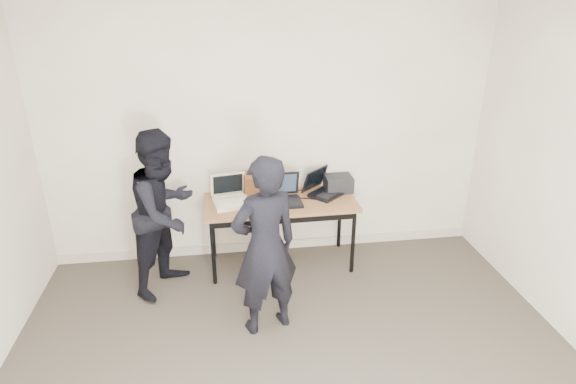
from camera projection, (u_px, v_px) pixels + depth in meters
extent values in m
cube|color=beige|center=(269.00, 130.00, 4.85)|extent=(4.50, 0.05, 2.70)
cube|color=brown|center=(281.00, 203.00, 4.79)|extent=(1.51, 0.67, 0.03)
cylinder|color=black|center=(213.00, 253.00, 4.59)|extent=(0.04, 0.04, 0.68)
cylinder|color=black|center=(353.00, 242.00, 4.79)|extent=(0.04, 0.04, 0.68)
cylinder|color=black|center=(213.00, 227.00, 5.07)|extent=(0.04, 0.04, 0.68)
cylinder|color=black|center=(340.00, 219.00, 5.27)|extent=(0.04, 0.04, 0.68)
cube|color=black|center=(285.00, 220.00, 4.55)|extent=(1.40, 0.04, 0.06)
cube|color=beige|center=(232.00, 203.00, 4.69)|extent=(0.39, 0.34, 0.04)
cube|color=silver|center=(233.00, 202.00, 4.65)|extent=(0.31, 0.21, 0.01)
cube|color=beige|center=(228.00, 184.00, 4.78)|extent=(0.35, 0.12, 0.24)
cube|color=black|center=(228.00, 184.00, 4.77)|extent=(0.30, 0.09, 0.19)
cube|color=beige|center=(229.00, 195.00, 4.81)|extent=(0.31, 0.08, 0.02)
cube|color=black|center=(284.00, 203.00, 4.72)|extent=(0.36, 0.28, 0.02)
cube|color=black|center=(284.00, 203.00, 4.68)|extent=(0.30, 0.15, 0.01)
cube|color=black|center=(281.00, 183.00, 4.82)|extent=(0.36, 0.09, 0.25)
cube|color=#26333F|center=(281.00, 183.00, 4.81)|extent=(0.31, 0.07, 0.21)
cube|color=black|center=(282.00, 196.00, 4.83)|extent=(0.32, 0.02, 0.02)
cube|color=black|center=(327.00, 194.00, 4.91)|extent=(0.43, 0.42, 0.02)
cube|color=black|center=(330.00, 193.00, 4.89)|extent=(0.30, 0.29, 0.01)
cube|color=black|center=(315.00, 179.00, 4.96)|extent=(0.31, 0.30, 0.23)
cube|color=black|center=(315.00, 179.00, 4.95)|extent=(0.26, 0.25, 0.19)
cube|color=black|center=(317.00, 190.00, 4.98)|extent=(0.24, 0.22, 0.02)
cube|color=brown|center=(260.00, 183.00, 4.91)|extent=(0.38, 0.22, 0.24)
cube|color=brown|center=(262.00, 175.00, 4.82)|extent=(0.37, 0.13, 0.07)
cube|color=brown|center=(275.00, 183.00, 4.96)|extent=(0.03, 0.10, 0.02)
ellipsoid|color=white|center=(263.00, 167.00, 4.85)|extent=(0.14, 0.11, 0.08)
cube|color=black|center=(338.00, 183.00, 4.99)|extent=(0.28, 0.24, 0.16)
cube|color=black|center=(260.00, 209.00, 4.58)|extent=(0.08, 0.06, 0.03)
cube|color=black|center=(310.00, 199.00, 4.82)|extent=(0.32, 0.13, 0.01)
cube|color=black|center=(293.00, 191.00, 5.00)|extent=(0.25, 0.05, 0.01)
cube|color=black|center=(331.00, 195.00, 4.90)|extent=(0.14, 0.24, 0.01)
cube|color=black|center=(238.00, 205.00, 4.68)|extent=(0.27, 0.20, 0.01)
cube|color=silver|center=(283.00, 206.00, 4.67)|extent=(0.22, 0.14, 0.01)
cube|color=silver|center=(260.00, 208.00, 4.63)|extent=(0.24, 0.16, 0.01)
imported|color=black|center=(265.00, 247.00, 3.83)|extent=(0.65, 0.53, 1.54)
imported|color=black|center=(165.00, 212.00, 4.41)|extent=(0.91, 0.96, 1.56)
cube|color=#BFB19E|center=(271.00, 245.00, 5.32)|extent=(4.50, 0.03, 0.10)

